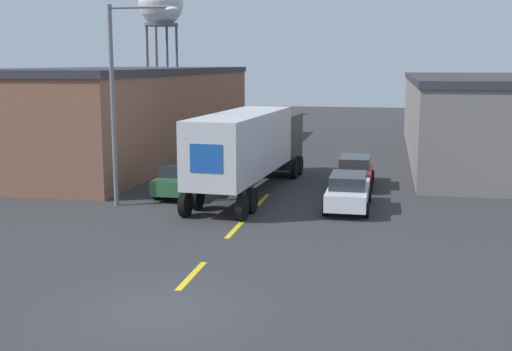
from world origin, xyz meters
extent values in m
plane|color=#333335|center=(0.00, 0.00, 0.00)|extent=(160.00, 160.00, 0.00)
cube|color=yellow|center=(0.00, 2.83, 0.00)|extent=(0.20, 2.66, 0.01)
cube|color=yellow|center=(0.00, 8.40, 0.00)|extent=(0.20, 2.66, 0.01)
cube|color=yellow|center=(0.00, 13.96, 0.00)|extent=(0.20, 2.66, 0.01)
cube|color=brown|center=(-12.47, 26.85, 2.80)|extent=(10.75, 29.58, 5.60)
cube|color=#333338|center=(-12.47, 26.85, 5.80)|extent=(10.95, 29.78, 0.40)
cube|color=slate|center=(11.98, 31.17, 2.54)|extent=(9.79, 29.40, 5.09)
cube|color=#333338|center=(11.98, 31.17, 5.29)|extent=(9.99, 29.60, 0.40)
cube|color=black|center=(-0.53, 20.79, 2.01)|extent=(2.55, 3.31, 2.92)
cube|color=silver|center=(-0.99, 14.02, 2.62)|extent=(3.13, 9.96, 2.85)
cube|color=#194CA3|center=(-1.32, 9.10, 2.62)|extent=(1.35, 0.12, 1.14)
cylinder|color=black|center=(0.73, 21.10, 0.55)|extent=(0.35, 1.11, 1.10)
cylinder|color=black|center=(-1.73, 21.26, 0.55)|extent=(0.35, 1.11, 1.10)
cylinder|color=black|center=(0.64, 19.84, 0.55)|extent=(0.35, 1.11, 1.10)
cylinder|color=black|center=(-1.82, 20.01, 0.55)|extent=(0.35, 1.11, 1.10)
cylinder|color=black|center=(0.06, 11.23, 0.55)|extent=(0.35, 1.11, 1.10)
cylinder|color=black|center=(-2.40, 11.40, 0.55)|extent=(0.35, 1.11, 1.10)
cylinder|color=black|center=(-0.04, 9.83, 0.55)|extent=(0.35, 1.11, 1.10)
cylinder|color=black|center=(-2.50, 10.00, 0.55)|extent=(0.35, 1.11, 1.10)
cube|color=#2D5B38|center=(-4.04, 14.42, 0.67)|extent=(1.71, 4.63, 0.70)
cube|color=#23282D|center=(-4.04, 14.28, 1.30)|extent=(1.50, 2.41, 0.56)
cylinder|color=black|center=(-3.18, 15.85, 0.32)|extent=(0.22, 0.64, 0.64)
cylinder|color=black|center=(-4.89, 15.85, 0.32)|extent=(0.22, 0.64, 0.64)
cylinder|color=black|center=(-3.18, 12.98, 0.32)|extent=(0.22, 0.64, 0.64)
cylinder|color=black|center=(-4.89, 12.98, 0.32)|extent=(0.22, 0.64, 0.64)
cube|color=maroon|center=(4.04, 18.23, 0.67)|extent=(1.71, 4.63, 0.70)
cube|color=#23282D|center=(4.04, 18.09, 1.30)|extent=(1.50, 2.41, 0.56)
cylinder|color=black|center=(4.89, 19.66, 0.32)|extent=(0.22, 0.64, 0.64)
cylinder|color=black|center=(3.18, 19.66, 0.32)|extent=(0.22, 0.64, 0.64)
cylinder|color=black|center=(4.89, 16.79, 0.32)|extent=(0.22, 0.64, 0.64)
cylinder|color=black|center=(3.18, 16.79, 0.32)|extent=(0.22, 0.64, 0.64)
cube|color=silver|center=(4.04, 12.80, 0.67)|extent=(1.71, 4.63, 0.70)
cube|color=#23282D|center=(4.04, 12.66, 1.30)|extent=(1.50, 2.41, 0.56)
cylinder|color=black|center=(4.89, 14.24, 0.32)|extent=(0.22, 0.64, 0.64)
cylinder|color=black|center=(3.18, 14.24, 0.32)|extent=(0.22, 0.64, 0.64)
cylinder|color=black|center=(4.89, 11.37, 0.32)|extent=(0.22, 0.64, 0.64)
cylinder|color=black|center=(3.18, 11.37, 0.32)|extent=(0.22, 0.64, 0.64)
cylinder|color=#47474C|center=(-19.03, 58.32, 5.49)|extent=(0.28, 0.28, 10.97)
cylinder|color=#47474C|center=(-20.87, 60.16, 5.49)|extent=(0.28, 0.28, 10.97)
cylinder|color=#47474C|center=(-22.70, 58.32, 5.49)|extent=(0.28, 0.28, 10.97)
cylinder|color=#47474C|center=(-20.87, 56.48, 5.49)|extent=(0.28, 0.28, 10.97)
cylinder|color=#4C4C51|center=(-20.87, 58.32, 10.77)|extent=(3.95, 3.95, 0.30)
sphere|color=silver|center=(-20.87, 58.32, 13.20)|extent=(5.25, 5.25, 5.25)
cylinder|color=slate|center=(-6.21, 11.44, 4.40)|extent=(0.20, 0.20, 8.79)
cylinder|color=slate|center=(-4.81, 11.44, 8.64)|extent=(2.81, 0.11, 0.11)
ellipsoid|color=silver|center=(-3.41, 11.44, 8.54)|extent=(0.56, 0.32, 0.22)
camera|label=1|loc=(5.65, -14.89, 6.31)|focal=45.00mm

